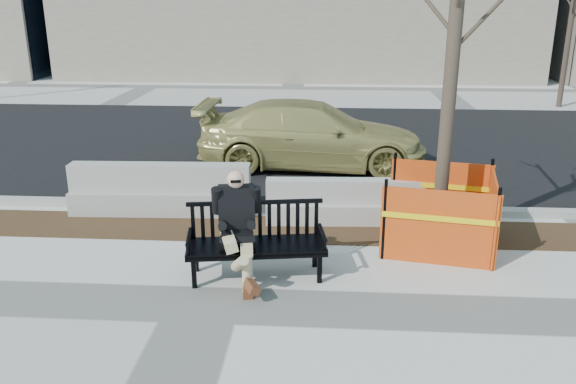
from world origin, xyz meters
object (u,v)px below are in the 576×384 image
bench (257,276)px  seated_man (238,276)px  tree_fence (436,244)px  jersey_barrier_left (162,212)px  sedan (311,166)px  jersey_barrier_right (344,222)px

bench → seated_man: 0.26m
tree_fence → jersey_barrier_left: bearing=166.7°
seated_man → sedan: bearing=72.5°
seated_man → sedan: size_ratio=0.30×
seated_man → tree_fence: tree_fence is taller
sedan → jersey_barrier_left: size_ratio=1.59×
seated_man → jersey_barrier_right: seated_man is taller
bench → jersey_barrier_right: bearing=51.1°
bench → tree_fence: bearing=17.4°
bench → tree_fence: tree_fence is taller
bench → jersey_barrier_left: bench is taller
seated_man → sedan: seated_man is taller
sedan → jersey_barrier_left: (-2.62, -3.24, 0.00)m
seated_man → jersey_barrier_right: size_ratio=0.56×
bench → jersey_barrier_left: size_ratio=0.61×
sedan → jersey_barrier_left: 4.17m
bench → seated_man: (-0.26, 0.01, 0.00)m
bench → sedan: bearing=75.1°
seated_man → sedan: 5.76m
tree_fence → sedan: 4.85m
tree_fence → jersey_barrier_right: tree_fence is taller
seated_man → tree_fence: bearing=15.1°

